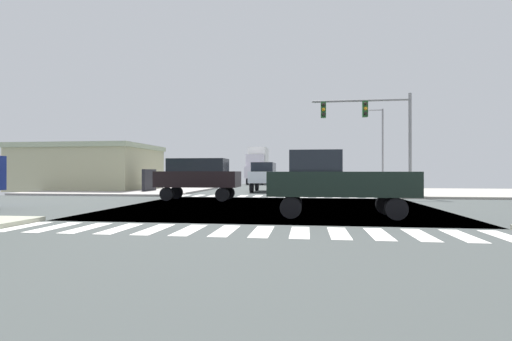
{
  "coord_description": "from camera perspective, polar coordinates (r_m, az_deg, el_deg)",
  "views": [
    {
      "loc": [
        1.43,
        -17.3,
        1.59
      ],
      "look_at": [
        -1.62,
        5.4,
        1.68
      ],
      "focal_mm": 26.59,
      "sensor_mm": 36.0,
      "label": 1
    }
  ],
  "objects": [
    {
      "name": "suv_leading_2",
      "position": [
        21.67,
        -8.68,
        -0.73
      ],
      "size": [
        4.6,
        1.96,
        2.34
      ],
      "rotation": [
        0.0,
        0.0,
        4.71
      ],
      "color": "black",
      "rests_on": "ground"
    },
    {
      "name": "street_lamp",
      "position": [
        35.4,
        18.09,
        4.28
      ],
      "size": [
        1.78,
        0.32,
        7.19
      ],
      "color": "gray",
      "rests_on": "ground"
    },
    {
      "name": "bank_building",
      "position": [
        36.2,
        -23.64,
        0.42
      ],
      "size": [
        12.15,
        8.14,
        3.94
      ],
      "color": "#AEAC86",
      "rests_on": "ground"
    },
    {
      "name": "sidewalk_corner_ne",
      "position": [
        31.54,
        29.2,
        -2.95
      ],
      "size": [
        12.0,
        12.0,
        0.14
      ],
      "color": "#A09B91",
      "rests_on": "ground"
    },
    {
      "name": "crosswalk_near",
      "position": [
        10.26,
        -1.89,
        -9.09
      ],
      "size": [
        13.5,
        2.0,
        0.01
      ],
      "color": "white",
      "rests_on": "ground"
    },
    {
      "name": "ground",
      "position": [
        17.43,
        2.92,
        -5.53
      ],
      "size": [
        90.0,
        90.0,
        0.05
      ],
      "color": "#3D4241"
    },
    {
      "name": "suv_farside_1",
      "position": [
        30.6,
        1.21,
        -0.58
      ],
      "size": [
        1.96,
        4.6,
        2.34
      ],
      "rotation": [
        0.0,
        0.0,
        3.14
      ],
      "color": "black",
      "rests_on": "ground"
    },
    {
      "name": "pickup_crossing_1",
      "position": [
        13.84,
        11.83,
        -1.44
      ],
      "size": [
        5.1,
        2.0,
        2.35
      ],
      "rotation": [
        0.0,
        0.0,
        1.57
      ],
      "color": "black",
      "rests_on": "ground"
    },
    {
      "name": "sidewalk_corner_nw",
      "position": [
        32.69,
        -18.58,
        -2.87
      ],
      "size": [
        12.0,
        12.0,
        0.14
      ],
      "color": "#A39C98",
      "rests_on": "ground"
    },
    {
      "name": "box_truck_trailing_2",
      "position": [
        50.01,
        0.26,
        0.89
      ],
      "size": [
        2.4,
        7.2,
        4.85
      ],
      "rotation": [
        0.0,
        0.0,
        3.14
      ],
      "color": "black",
      "rests_on": "ground"
    },
    {
      "name": "crosswalk_far",
      "position": [
        24.71,
        3.74,
        -3.9
      ],
      "size": [
        13.5,
        2.0,
        0.01
      ],
      "color": "white",
      "rests_on": "ground"
    },
    {
      "name": "traffic_signal_mast",
      "position": [
        25.37,
        16.94,
        7.12
      ],
      "size": [
        6.21,
        0.55,
        6.55
      ],
      "color": "gray",
      "rests_on": "ground"
    }
  ]
}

